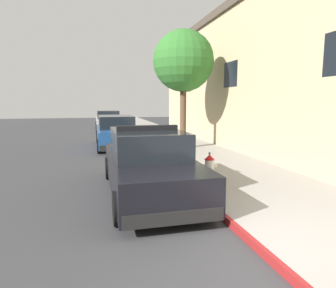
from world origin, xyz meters
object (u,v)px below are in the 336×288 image
parked_car_dark_far (108,121)px  fire_hydrant (209,167)px  street_tree (183,62)px  parked_car_silver_ahead (116,132)px  police_cruiser (148,164)px

parked_car_dark_far → fire_hydrant: size_ratio=6.37×
fire_hydrant → street_tree: 6.63m
parked_car_silver_ahead → street_tree: size_ratio=0.92×
parked_car_silver_ahead → parked_car_dark_far: bearing=89.8°
parked_car_silver_ahead → fire_hydrant: bearing=-75.7°
parked_car_dark_far → fire_hydrant: bearing=-83.5°
parked_car_silver_ahead → parked_car_dark_far: 9.01m
parked_car_dark_far → street_tree: 11.84m
parked_car_silver_ahead → fire_hydrant: 7.80m
parked_car_dark_far → police_cruiser: bearing=-89.5°
parked_car_dark_far → fire_hydrant: parked_car_dark_far is taller
parked_car_silver_ahead → fire_hydrant: size_ratio=6.37×
police_cruiser → parked_car_dark_far: (-0.16, 16.88, -0.00)m
police_cruiser → fire_hydrant: 1.79m
police_cruiser → parked_car_dark_far: 16.88m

